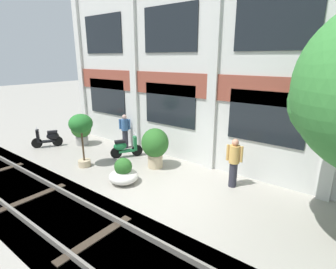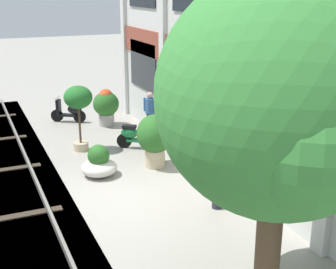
% 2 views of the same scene
% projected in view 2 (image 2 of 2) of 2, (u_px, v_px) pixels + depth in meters
% --- Properties ---
extents(ground_plane, '(80.00, 80.00, 0.00)m').
position_uv_depth(ground_plane, '(125.00, 198.00, 11.54)').
color(ground_plane, '#9E998E').
extents(apartment_facade, '(15.88, 0.64, 8.75)m').
position_uv_depth(apartment_facade, '(237.00, 14.00, 11.38)').
color(apartment_facade, silver).
rests_on(apartment_facade, ground).
extents(rail_tracks, '(23.52, 2.80, 0.43)m').
position_uv_depth(rail_tracks, '(17.00, 224.00, 10.59)').
color(rail_tracks, '#5B5449').
rests_on(rail_tracks, ground).
extents(broadleaf_tree, '(3.73, 3.55, 5.31)m').
position_uv_depth(broadleaf_tree, '(279.00, 103.00, 6.60)').
color(broadleaf_tree, brown).
rests_on(broadleaf_tree, ground).
extents(potted_plant_glazed_jar, '(0.96, 0.96, 1.40)m').
position_uv_depth(potted_plant_glazed_jar, '(106.00, 105.00, 17.35)').
color(potted_plant_glazed_jar, gray).
rests_on(potted_plant_glazed_jar, ground).
extents(potted_plant_stone_basin, '(1.04, 1.04, 1.55)m').
position_uv_depth(potted_plant_stone_basin, '(155.00, 137.00, 13.33)').
color(potted_plant_stone_basin, tan).
rests_on(potted_plant_stone_basin, ground).
extents(potted_plant_wide_bowl, '(1.00, 1.00, 0.89)m').
position_uv_depth(potted_plant_wide_bowl, '(99.00, 164.00, 12.85)').
color(potted_plant_wide_bowl, beige).
rests_on(potted_plant_wide_bowl, ground).
extents(potted_plant_terracotta_small, '(0.88, 0.88, 2.09)m').
position_uv_depth(potted_plant_terracotta_small, '(78.00, 102.00, 14.47)').
color(potted_plant_terracotta_small, tan).
rests_on(potted_plant_terracotta_small, ground).
extents(scooter_near_curb, '(0.84, 1.21, 0.98)m').
position_uv_depth(scooter_near_curb, '(70.00, 111.00, 17.88)').
color(scooter_near_curb, black).
rests_on(scooter_near_curb, ground).
extents(scooter_second_parked, '(0.83, 1.22, 0.98)m').
position_uv_depth(scooter_second_parked, '(136.00, 135.00, 14.97)').
color(scooter_second_parked, black).
rests_on(scooter_second_parked, ground).
extents(resident_by_doorway, '(0.45, 0.35, 1.60)m').
position_uv_depth(resident_by_doorway, '(150.00, 113.00, 15.94)').
color(resident_by_doorway, '#282833').
rests_on(resident_by_doorway, ground).
extents(resident_watching_tracks, '(0.52, 0.34, 1.64)m').
position_uv_depth(resident_watching_tracks, '(218.00, 173.00, 10.80)').
color(resident_watching_tracks, '#282833').
rests_on(resident_watching_tracks, ground).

